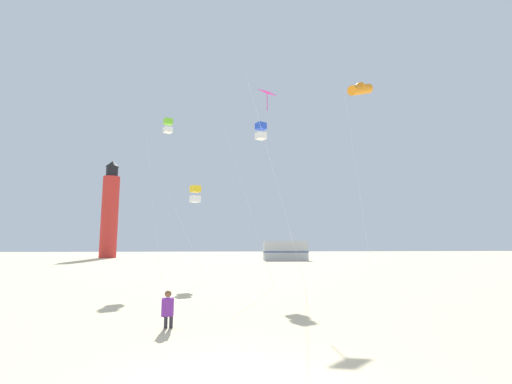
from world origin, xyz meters
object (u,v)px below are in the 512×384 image
object	(u,v)px
kite_tube_orange	(360,89)
rv_van_silver	(285,251)
kite_diamond_magenta	(268,101)
kite_box_gold	(195,194)
kite_box_blue	(261,131)
kite_box_lime	(168,126)
lighthouse_distant	(110,212)
kite_flyer_standing	(168,309)

from	to	relation	value
kite_tube_orange	rv_van_silver	bearing A→B (deg)	91.73
kite_diamond_magenta	kite_box_gold	distance (m)	8.06
kite_box_blue	kite_box_lime	xyz separation A→B (m)	(-7.07, 4.66, 1.72)
kite_box_lime	lighthouse_distant	xyz separation A→B (m)	(-15.42, 35.76, -4.02)
rv_van_silver	kite_box_lime	bearing A→B (deg)	-117.08
kite_box_lime	kite_diamond_magenta	bearing A→B (deg)	-45.74
kite_tube_orange	rv_van_silver	world-z (taller)	kite_tube_orange
kite_flyer_standing	kite_tube_orange	size ratio (longest dim) A/B	0.08
kite_diamond_magenta	kite_box_blue	xyz separation A→B (m)	(-0.19, 2.78, -1.10)
kite_diamond_magenta	rv_van_silver	xyz separation A→B (m)	(6.11, 32.22, -9.84)
rv_van_silver	lighthouse_distant	bearing A→B (deg)	160.38
lighthouse_distant	kite_flyer_standing	bearing A→B (deg)	-70.74
kite_flyer_standing	kite_box_blue	bearing A→B (deg)	-110.14
kite_flyer_standing	kite_diamond_magenta	distance (m)	15.06
kite_box_blue	lighthouse_distant	world-z (taller)	lighthouse_distant
kite_box_gold	kite_tube_orange	world-z (taller)	kite_tube_orange
lighthouse_distant	rv_van_silver	bearing A→B (deg)	-20.88
kite_box_gold	kite_box_lime	world-z (taller)	kite_box_lime
kite_box_gold	rv_van_silver	distance (m)	30.65
kite_box_blue	rv_van_silver	xyz separation A→B (m)	(6.29, 29.43, -8.74)
kite_box_blue	kite_tube_orange	world-z (taller)	kite_tube_orange
kite_flyer_standing	kite_box_blue	xyz separation A→B (m)	(3.95, 12.64, 9.52)
kite_flyer_standing	kite_box_lime	distance (m)	20.87
kite_flyer_standing	rv_van_silver	bearing A→B (deg)	-106.45
lighthouse_distant	kite_box_lime	bearing A→B (deg)	-66.67
kite_flyer_standing	kite_box_lime	size ratio (longest dim) A/B	0.09
kite_flyer_standing	kite_tube_orange	world-z (taller)	kite_tube_orange
kite_box_lime	lighthouse_distant	size ratio (longest dim) A/B	0.74
rv_van_silver	kite_diamond_magenta	bearing A→B (deg)	-99.47
kite_diamond_magenta	lighthouse_distant	world-z (taller)	lighthouse_distant
kite_box_blue	rv_van_silver	size ratio (longest dim) A/B	1.65
lighthouse_distant	rv_van_silver	distance (m)	31.48
kite_diamond_magenta	kite_tube_orange	distance (m)	7.88
kite_box_blue	kite_diamond_magenta	bearing A→B (deg)	-86.17
kite_flyer_standing	kite_diamond_magenta	bearing A→B (deg)	-115.56
kite_flyer_standing	kite_box_gold	bearing A→B (deg)	-90.69
kite_box_gold	lighthouse_distant	xyz separation A→B (m)	(-18.04, 39.34, 1.95)
kite_box_gold	kite_tube_orange	distance (m)	13.92
kite_box_blue	kite_box_gold	xyz separation A→B (m)	(-4.45, 1.08, -4.25)
kite_flyer_standing	kite_box_gold	xyz separation A→B (m)	(-0.50, 13.72, 5.28)
kite_tube_orange	kite_box_lime	xyz separation A→B (m)	(-14.25, 4.57, -1.61)
kite_tube_orange	rv_van_silver	size ratio (longest dim) A/B	2.18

